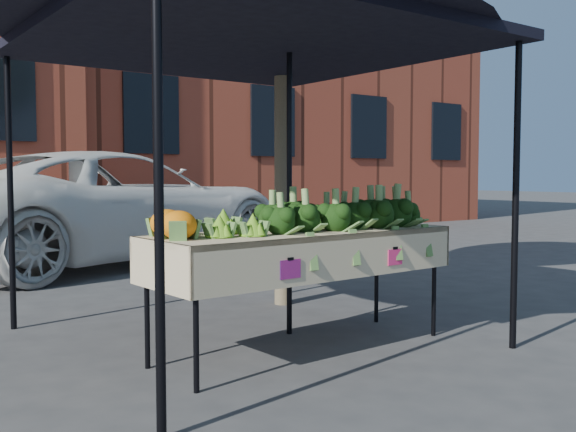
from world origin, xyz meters
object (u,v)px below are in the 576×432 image
object	(u,v)px
table	(304,291)
street_tree	(283,60)
vehicle	(109,63)
canopy	(248,168)

from	to	relation	value
table	street_tree	size ratio (longest dim) A/B	0.50
vehicle	table	bearing A→B (deg)	156.33
table	vehicle	distance (m)	6.33
table	canopy	bearing A→B (deg)	102.68
table	street_tree	xyz separation A→B (m)	(0.92, 1.53, 2.01)
canopy	street_tree	size ratio (longest dim) A/B	0.64
table	canopy	xyz separation A→B (m)	(-0.13, 0.57, 0.92)
canopy	vehicle	world-z (taller)	vehicle
table	canopy	size ratio (longest dim) A/B	0.77
vehicle	street_tree	world-z (taller)	vehicle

